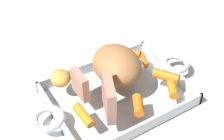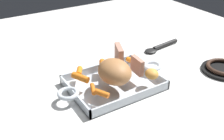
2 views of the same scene
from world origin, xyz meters
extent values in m
plane|color=white|center=(0.00, 0.00, 0.00)|extent=(1.91, 1.91, 0.00)
cube|color=silver|center=(0.00, 0.00, 0.00)|extent=(0.31, 0.24, 0.01)
cube|color=silver|center=(0.00, 0.12, 0.02)|extent=(0.31, 0.01, 0.03)
cube|color=silver|center=(0.00, -0.12, 0.02)|extent=(0.31, 0.01, 0.03)
cube|color=silver|center=(0.15, 0.00, 0.02)|extent=(0.01, 0.24, 0.03)
cube|color=silver|center=(-0.15, 0.00, 0.02)|extent=(0.01, 0.24, 0.03)
torus|color=silver|center=(0.17, 0.00, 0.03)|extent=(0.07, 0.07, 0.01)
torus|color=silver|center=(-0.17, 0.00, 0.03)|extent=(0.07, 0.07, 0.01)
ellipsoid|color=#A97042|center=(0.01, 0.03, 0.08)|extent=(0.12, 0.14, 0.08)
cube|color=tan|center=(-0.08, 0.02, 0.07)|extent=(0.02, 0.06, 0.06)
cube|color=tan|center=(-0.06, -0.05, 0.08)|extent=(0.05, 0.08, 0.08)
cylinder|color=orange|center=(-0.11, -0.04, 0.05)|extent=(0.02, 0.06, 0.02)
cylinder|color=orange|center=(0.11, -0.04, 0.05)|extent=(0.05, 0.07, 0.03)
cylinder|color=orange|center=(0.09, 0.08, 0.05)|extent=(0.04, 0.05, 0.02)
cylinder|color=orange|center=(0.00, -0.08, 0.05)|extent=(0.04, 0.06, 0.02)
cylinder|color=orange|center=(0.10, 0.04, 0.05)|extent=(0.03, 0.05, 0.02)
cylinder|color=orange|center=(0.09, -0.08, 0.05)|extent=(0.04, 0.05, 0.02)
ellipsoid|color=gold|center=(-0.11, 0.08, 0.06)|extent=(0.06, 0.06, 0.03)
camera|label=1|loc=(-0.29, -0.45, 0.56)|focal=52.06mm
camera|label=2|loc=(0.42, 0.67, 0.52)|focal=42.32mm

